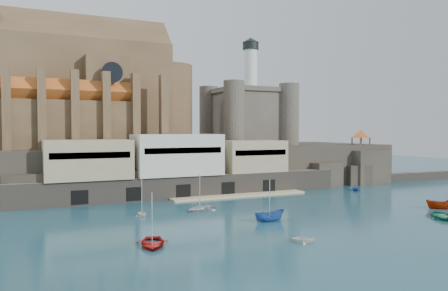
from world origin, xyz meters
name	(u,v)px	position (x,y,z in m)	size (l,w,h in m)	color
ground	(277,211)	(0.00, 0.00, 0.00)	(300.00, 300.00, 0.00)	#184151
promontory	(194,166)	(-0.19, 39.37, 4.92)	(100.00, 36.00, 10.00)	black
quay	(177,168)	(-10.19, 23.07, 6.07)	(70.00, 12.00, 13.05)	#62584E
church	(93,95)	(-24.13, 41.85, 22.13)	(47.00, 25.93, 30.51)	brown
castle_keep	(248,114)	(16.08, 41.08, 18.31)	(21.20, 21.20, 29.30)	#454036
rock_outcrop	(361,167)	(42.00, 25.84, 4.02)	(14.50, 10.50, 8.70)	black
pavilion	(361,134)	(42.00, 26.00, 12.73)	(6.40, 6.40, 5.40)	brown
breakwater	(431,179)	(66.00, 24.00, 0.00)	(40.00, 3.00, 2.40)	#62584E
boat_0	(152,246)	(-25.45, -12.75, 0.00)	(4.31, 1.25, 6.04)	#A11511
boat_1	(303,242)	(-8.15, -19.02, 0.00)	(2.74, 1.67, 3.18)	silver
boat_2	(270,221)	(-5.35, -6.39, 0.00)	(1.95, 2.01, 5.19)	#2852A0
boat_3	(442,218)	(20.76, -15.65, 0.00)	(4.64, 1.34, 6.49)	#1C6444
boat_4	(142,216)	(-21.98, 5.84, 0.00)	(2.41, 1.47, 2.80)	white
boat_5	(441,209)	(27.35, -10.13, 0.00)	(1.90, 1.95, 5.06)	#942102
boat_6	(200,211)	(-11.77, 6.19, 0.00)	(4.16, 1.21, 5.83)	silver
boat_7	(355,191)	(29.61, 14.00, 0.00)	(2.75, 1.68, 3.18)	#13379B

